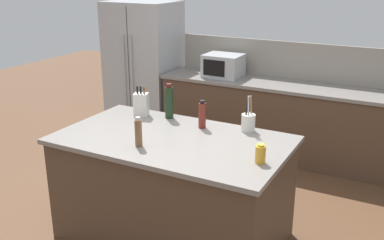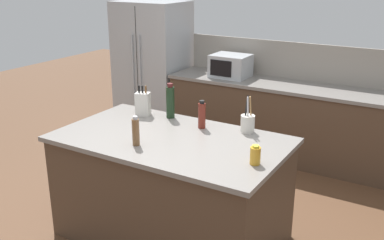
{
  "view_description": "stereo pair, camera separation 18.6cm",
  "coord_description": "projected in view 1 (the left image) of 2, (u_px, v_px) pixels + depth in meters",
  "views": [
    {
      "loc": [
        1.77,
        -2.98,
        2.29
      ],
      "look_at": [
        0.0,
        0.35,
        0.99
      ],
      "focal_mm": 42.0,
      "sensor_mm": 36.0,
      "label": 1
    },
    {
      "loc": [
        1.94,
        -2.89,
        2.29
      ],
      "look_at": [
        0.0,
        0.35,
        0.99
      ],
      "focal_mm": 42.0,
      "sensor_mm": 36.0,
      "label": 2
    }
  ],
  "objects": [
    {
      "name": "wall_backsplash",
      "position": [
        294.0,
        60.0,
        5.61
      ],
      "size": [
        3.11,
        0.03,
        0.46
      ],
      "primitive_type": "cube",
      "color": "gray",
      "rests_on": "back_counter_run"
    },
    {
      "name": "pepper_grinder",
      "position": [
        138.0,
        133.0,
        3.51
      ],
      "size": [
        0.06,
        0.06,
        0.24
      ],
      "color": "brown",
      "rests_on": "kitchen_island"
    },
    {
      "name": "back_counter_run",
      "position": [
        283.0,
        120.0,
        5.57
      ],
      "size": [
        3.15,
        0.66,
        0.94
      ],
      "color": "#4C3828",
      "rests_on": "ground_plane"
    },
    {
      "name": "knife_block",
      "position": [
        141.0,
        104.0,
        4.22
      ],
      "size": [
        0.16,
        0.14,
        0.29
      ],
      "rotation": [
        0.0,
        0.0,
        0.33
      ],
      "color": "beige",
      "rests_on": "kitchen_island"
    },
    {
      "name": "wine_bottle",
      "position": [
        169.0,
        102.0,
        4.16
      ],
      "size": [
        0.08,
        0.08,
        0.33
      ],
      "color": "black",
      "rests_on": "kitchen_island"
    },
    {
      "name": "refrigerator",
      "position": [
        144.0,
        67.0,
        6.4
      ],
      "size": [
        0.95,
        0.75,
        1.84
      ],
      "color": "#ADB2B7",
      "rests_on": "ground_plane"
    },
    {
      "name": "honey_jar",
      "position": [
        260.0,
        154.0,
        3.22
      ],
      "size": [
        0.08,
        0.08,
        0.14
      ],
      "color": "gold",
      "rests_on": "kitchen_island"
    },
    {
      "name": "microwave",
      "position": [
        223.0,
        66.0,
        5.74
      ],
      "size": [
        0.47,
        0.39,
        0.29
      ],
      "color": "#ADB2B7",
      "rests_on": "back_counter_run"
    },
    {
      "name": "vinegar_bottle",
      "position": [
        202.0,
        115.0,
        3.91
      ],
      "size": [
        0.07,
        0.07,
        0.25
      ],
      "color": "maroon",
      "rests_on": "kitchen_island"
    },
    {
      "name": "ground_plane",
      "position": [
        174.0,
        236.0,
        4.02
      ],
      "size": [
        14.0,
        14.0,
        0.0
      ],
      "primitive_type": "plane",
      "color": "brown"
    },
    {
      "name": "kitchen_island",
      "position": [
        173.0,
        188.0,
        3.87
      ],
      "size": [
        1.92,
        1.11,
        0.94
      ],
      "color": "#4C3828",
      "rests_on": "ground_plane"
    },
    {
      "name": "utensil_crock",
      "position": [
        248.0,
        122.0,
        3.84
      ],
      "size": [
        0.12,
        0.12,
        0.32
      ],
      "color": "beige",
      "rests_on": "kitchen_island"
    }
  ]
}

